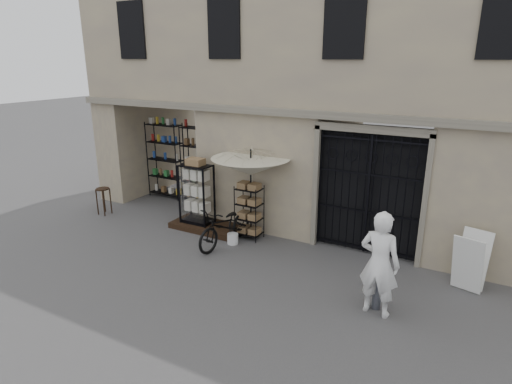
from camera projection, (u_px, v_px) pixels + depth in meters
The scene contains 15 objects.
ground at pixel (257, 273), 9.31m from camera, with size 80.00×80.00×0.00m, color #27272B.
main_building at pixel (330, 57), 11.30m from camera, with size 14.00×4.00×9.00m, color tan.
shop_recess at pixel (173, 158), 13.26m from camera, with size 3.00×1.70×3.00m, color black.
shop_shelving at pixel (182, 163), 13.78m from camera, with size 2.70×0.50×2.50m, color black.
iron_gate at pixel (370, 192), 9.96m from camera, with size 2.50×0.21×3.00m.
step_platform at pixel (207, 227), 11.68m from camera, with size 2.00×0.90×0.15m, color black.
display_cabinet at pixel (197, 197), 11.58m from camera, with size 0.91×0.70×1.75m.
wire_rack at pixel (249, 213), 10.94m from camera, with size 0.65×0.48×1.41m.
market_umbrella at pixel (251, 162), 10.57m from camera, with size 2.11×2.13×2.81m.
white_bucket at pixel (233, 239), 10.76m from camera, with size 0.28×0.28×0.27m, color silver.
bicycle at pixel (226, 245), 10.73m from camera, with size 0.67×1.02×1.93m, color black.
wooden_stool at pixel (104, 200), 12.72m from camera, with size 0.40×0.40×0.81m.
steel_bollard at pixel (378, 287), 7.88m from camera, with size 0.16×0.16×0.89m, color slate.
shopkeeper at pixel (375, 312), 7.88m from camera, with size 0.72×1.98×0.47m, color white.
easel_sign at pixel (470, 262), 8.48m from camera, with size 0.71×0.77×1.19m.
Camera 1 is at (3.99, -7.33, 4.49)m, focal length 30.00 mm.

